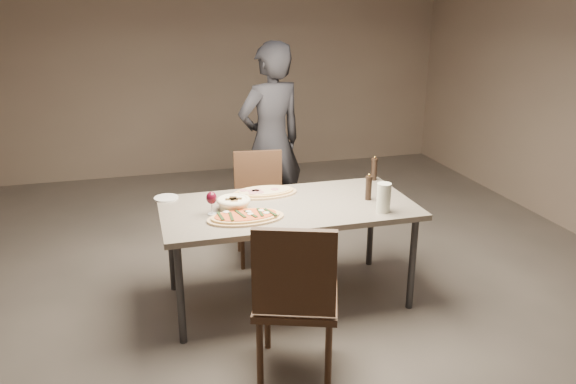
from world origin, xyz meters
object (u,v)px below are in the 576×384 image
object	(u,v)px
ham_pizza	(264,192)
chair_near	(295,293)
pepper_mill_left	(369,187)
carafe	(384,198)
dining_table	(288,213)
diner	(271,142)
chair_far	(260,200)
bread_basket	(234,203)
zucchini_pizza	(246,217)

from	to	relation	value
ham_pizza	chair_near	world-z (taller)	chair_near
pepper_mill_left	carafe	xyz separation A→B (m)	(0.00, -0.25, 0.01)
pepper_mill_left	chair_near	xyz separation A→B (m)	(-0.81, -0.88, -0.28)
dining_table	diner	bearing A→B (deg)	81.70
dining_table	chair_far	xyz separation A→B (m)	(-0.03, 0.81, -0.18)
pepper_mill_left	chair_near	bearing A→B (deg)	-132.77
dining_table	chair_near	size ratio (longest dim) A/B	1.78
ham_pizza	pepper_mill_left	xyz separation A→B (m)	(0.71, -0.32, 0.08)
carafe	pepper_mill_left	bearing A→B (deg)	90.30
carafe	chair_near	world-z (taller)	chair_near
ham_pizza	diner	xyz separation A→B (m)	(0.29, 0.94, 0.14)
bread_basket	chair_near	bearing A→B (deg)	-79.35
dining_table	zucchini_pizza	distance (m)	0.40
zucchini_pizza	carafe	bearing A→B (deg)	-6.55
carafe	ham_pizza	bearing A→B (deg)	140.85
carafe	chair_near	size ratio (longest dim) A/B	0.20
ham_pizza	chair_near	bearing A→B (deg)	-100.43
ham_pizza	chair_far	xyz separation A→B (m)	(0.08, 0.53, -0.25)
chair_far	chair_near	bearing A→B (deg)	90.45
ham_pizza	bread_basket	world-z (taller)	bread_basket
zucchini_pizza	bread_basket	bearing A→B (deg)	103.06
carafe	chair_far	xyz separation A→B (m)	(-0.63, 1.11, -0.34)
carafe	chair_far	distance (m)	1.32
pepper_mill_left	chair_far	world-z (taller)	pepper_mill_left
bread_basket	carafe	world-z (taller)	carafe
chair_near	chair_far	distance (m)	1.74
chair_far	dining_table	bearing A→B (deg)	98.49
diner	ham_pizza	bearing A→B (deg)	54.68
chair_near	diner	world-z (taller)	diner
dining_table	zucchini_pizza	world-z (taller)	zucchini_pizza
chair_far	diner	bearing A→B (deg)	-109.93
pepper_mill_left	diner	xyz separation A→B (m)	(-0.42, 1.26, 0.06)
chair_near	diner	bearing A→B (deg)	99.61
bread_basket	chair_far	size ratio (longest dim) A/B	0.26
carafe	diner	bearing A→B (deg)	105.53
zucchini_pizza	chair_far	size ratio (longest dim) A/B	0.57
bread_basket	diner	size ratio (longest dim) A/B	0.13
pepper_mill_left	chair_near	distance (m)	1.23
ham_pizza	chair_near	distance (m)	1.22
chair_near	chair_far	bearing A→B (deg)	103.85
bread_basket	carafe	size ratio (longest dim) A/B	1.15
ham_pizza	chair_near	xyz separation A→B (m)	(-0.10, -1.20, -0.20)
dining_table	chair_far	bearing A→B (deg)	91.96
dining_table	diner	world-z (taller)	diner
zucchini_pizza	chair_near	world-z (taller)	chair_near
zucchini_pizza	pepper_mill_left	xyz separation A→B (m)	(0.94, 0.14, 0.08)
pepper_mill_left	bread_basket	bearing A→B (deg)	176.40
dining_table	zucchini_pizza	xyz separation A→B (m)	(-0.34, -0.18, 0.07)
dining_table	zucchini_pizza	size ratio (longest dim) A/B	3.45
carafe	chair_far	world-z (taller)	carafe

